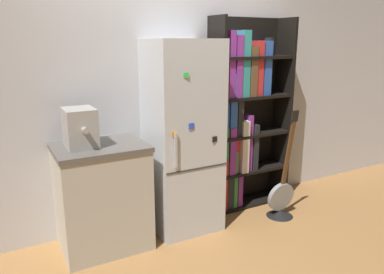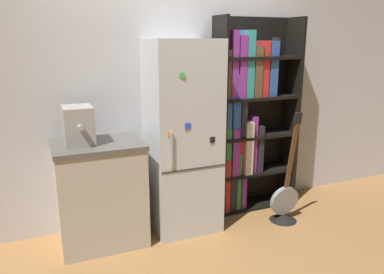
# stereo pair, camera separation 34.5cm
# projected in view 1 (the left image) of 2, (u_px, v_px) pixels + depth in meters

# --- Properties ---
(ground_plane) EXTENTS (16.00, 16.00, 0.00)m
(ground_plane) POSITION_uv_depth(u_px,v_px,m) (192.00, 232.00, 3.51)
(ground_plane) COLOR #A87542
(wall_back) EXTENTS (8.00, 0.05, 2.60)m
(wall_back) POSITION_uv_depth(u_px,v_px,m) (168.00, 88.00, 3.59)
(wall_back) COLOR silver
(wall_back) RESTS_ON ground_plane
(refrigerator) EXTENTS (0.61, 0.58, 1.76)m
(refrigerator) POSITION_uv_depth(u_px,v_px,m) (183.00, 138.00, 3.43)
(refrigerator) COLOR silver
(refrigerator) RESTS_ON ground_plane
(bookshelf) EXTENTS (0.88, 0.31, 1.98)m
(bookshelf) POSITION_uv_depth(u_px,v_px,m) (241.00, 117.00, 3.89)
(bookshelf) COLOR black
(bookshelf) RESTS_ON ground_plane
(kitchen_counter) EXTENTS (0.74, 0.58, 0.92)m
(kitchen_counter) POSITION_uv_depth(u_px,v_px,m) (103.00, 197.00, 3.18)
(kitchen_counter) COLOR #BCB7A8
(kitchen_counter) RESTS_ON ground_plane
(espresso_machine) EXTENTS (0.23, 0.35, 0.31)m
(espresso_machine) POSITION_uv_depth(u_px,v_px,m) (80.00, 128.00, 2.97)
(espresso_machine) COLOR #A5A39E
(espresso_machine) RESTS_ON kitchen_counter
(guitar) EXTENTS (0.30, 0.27, 1.12)m
(guitar) POSITION_uv_depth(u_px,v_px,m) (281.00, 201.00, 3.79)
(guitar) COLOR black
(guitar) RESTS_ON ground_plane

